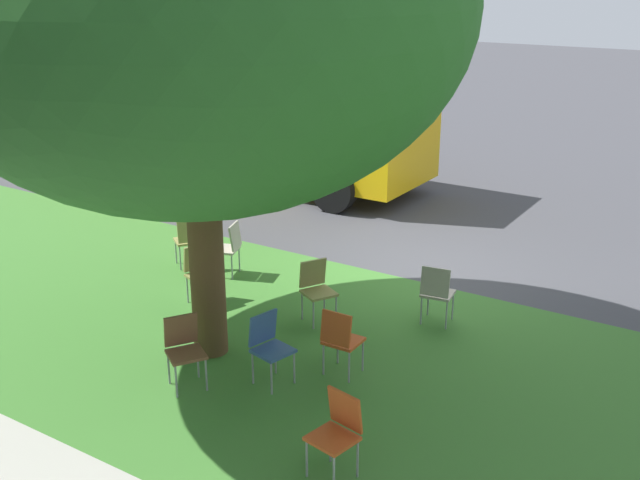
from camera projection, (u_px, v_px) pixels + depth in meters
name	position (u px, v px, depth m)	size (l,w,h in m)	color
ground	(413.00, 275.00, 12.39)	(80.00, 80.00, 0.00)	#424247
grass_verge	(305.00, 354.00, 9.85)	(48.00, 6.00, 0.01)	#3D752D
street_tree	(193.00, 4.00, 8.48)	(6.37, 6.37, 6.70)	brown
chair_0	(269.00, 343.00, 9.03)	(0.51, 0.50, 0.88)	#335184
chair_1	(189.00, 238.00, 12.56)	(0.58, 0.58, 0.88)	olive
chair_2	(437.00, 290.00, 10.51)	(0.47, 0.48, 0.88)	#ADA393
chair_3	(184.00, 346.00, 8.97)	(0.58, 0.57, 0.88)	brown
chair_4	(200.00, 270.00, 11.23)	(0.53, 0.53, 0.88)	olive
chair_5	(340.00, 337.00, 9.17)	(0.42, 0.43, 0.88)	#C64C1E
chair_6	(229.00, 245.00, 12.23)	(0.53, 0.53, 0.88)	#ADA393
chair_7	(337.00, 429.00, 7.36)	(0.49, 0.49, 0.88)	#C64C1E
chair_8	(316.00, 286.00, 10.65)	(0.57, 0.56, 0.88)	olive
school_bus	(218.00, 100.00, 18.03)	(10.40, 2.80, 2.88)	yellow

